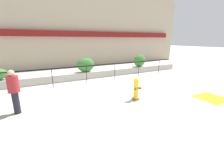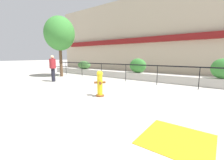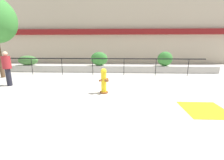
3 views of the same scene
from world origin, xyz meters
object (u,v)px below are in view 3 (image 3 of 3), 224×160
Objects in this scene: pedestrian at (7,66)px; hedge_bush_0 at (28,60)px; hedge_bush_2 at (165,59)px; hedge_bush_1 at (99,59)px; fire_hydrant at (104,81)px.

hedge_bush_0 is at bearing 109.18° from pedestrian.
pedestrian reaches higher than hedge_bush_2.
pedestrian is (-4.10, -4.07, -0.02)m from hedge_bush_1.
pedestrian is at bearing -155.59° from hedge_bush_2.
hedge_bush_2 is 9.85m from pedestrian.
fire_hydrant is 5.05m from pedestrian.
hedge_bush_0 is 1.43× the size of hedge_bush_2.
hedge_bush_2 is 6.48m from fire_hydrant.
hedge_bush_0 is 0.90× the size of pedestrian.
hedge_bush_1 is at bearing 180.00° from hedge_bush_2.
hedge_bush_2 is at bearing 24.41° from pedestrian.
pedestrian is (1.42, -4.07, 0.12)m from hedge_bush_0.
hedge_bush_1 is 1.16× the size of fire_hydrant.
hedge_bush_0 is 4.31m from pedestrian.
hedge_bush_2 is 1.01× the size of fire_hydrant.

